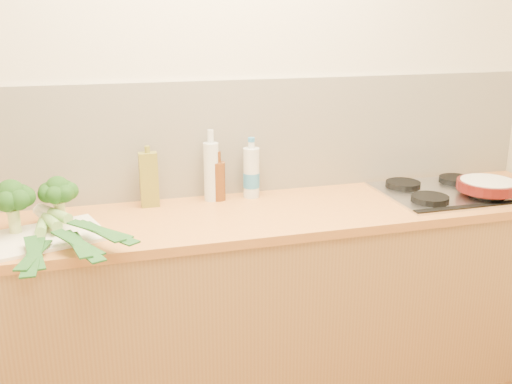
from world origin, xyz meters
TOP-DOWN VIEW (x-y plane):
  - room_shell at (0.00, 1.49)m, footprint 3.50×3.50m
  - counter at (0.00, 1.20)m, footprint 3.20×0.62m
  - gas_hob at (1.02, 1.20)m, footprint 0.58×0.50m
  - chopping_board at (-0.78, 1.12)m, footprint 0.49×0.42m
  - broccoli_left at (-0.90, 1.18)m, footprint 0.17×0.18m
  - broccoli_right at (-0.73, 1.24)m, footprint 0.16×0.16m
  - leek_front at (-0.80, 1.07)m, footprint 0.10×0.64m
  - leek_mid at (-0.73, 1.07)m, footprint 0.28×0.63m
  - leek_back at (-0.67, 1.08)m, footprint 0.38×0.52m
  - skillet at (1.18, 1.09)m, footprint 0.41×0.28m
  - oil_tin at (-0.35, 1.40)m, footprint 0.08×0.05m
  - glass_bottle at (-0.07, 1.41)m, footprint 0.07×0.07m
  - amber_bottle at (-0.04, 1.40)m, footprint 0.06×0.06m
  - water_bottle at (0.12, 1.41)m, footprint 0.08×0.08m

SIDE VIEW (x-z plane):
  - counter at x=0.00m, z-range 0.00..0.90m
  - chopping_board at x=-0.78m, z-range 0.90..0.91m
  - gas_hob at x=1.02m, z-range 0.89..0.93m
  - leek_front at x=-0.80m, z-range 0.91..0.96m
  - leek_mid at x=-0.73m, z-range 0.93..0.97m
  - skillet at x=1.18m, z-range 0.94..0.99m
  - leek_back at x=-0.67m, z-range 0.95..0.99m
  - amber_bottle at x=-0.04m, z-range 0.88..1.11m
  - water_bottle at x=0.12m, z-range 0.88..1.14m
  - oil_tin at x=-0.35m, z-range 0.89..1.16m
  - glass_bottle at x=-0.07m, z-range 0.88..1.21m
  - broccoli_right at x=-0.73m, z-range 0.95..1.15m
  - broccoli_left at x=-0.90m, z-range 0.95..1.16m
  - room_shell at x=0.00m, z-range -0.58..2.92m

